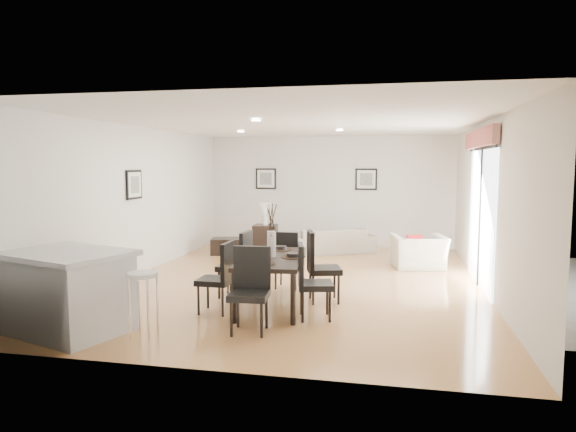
% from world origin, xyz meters
% --- Properties ---
extents(ground, '(8.00, 8.00, 0.00)m').
position_xyz_m(ground, '(0.00, 0.00, 0.00)').
color(ground, '#BE814E').
rests_on(ground, ground).
extents(wall_back, '(6.00, 0.04, 2.70)m').
position_xyz_m(wall_back, '(0.00, 4.00, 1.35)').
color(wall_back, silver).
rests_on(wall_back, ground).
extents(wall_front, '(6.00, 0.04, 2.70)m').
position_xyz_m(wall_front, '(0.00, -4.00, 1.35)').
color(wall_front, silver).
rests_on(wall_front, ground).
extents(wall_left, '(0.04, 8.00, 2.70)m').
position_xyz_m(wall_left, '(-3.00, 0.00, 1.35)').
color(wall_left, silver).
rests_on(wall_left, ground).
extents(wall_right, '(0.04, 8.00, 2.70)m').
position_xyz_m(wall_right, '(3.00, 0.00, 1.35)').
color(wall_right, silver).
rests_on(wall_right, ground).
extents(ceiling, '(6.00, 8.00, 0.02)m').
position_xyz_m(ceiling, '(0.00, 0.00, 2.70)').
color(ceiling, white).
rests_on(ceiling, wall_back).
extents(sofa, '(2.09, 1.51, 0.57)m').
position_xyz_m(sofa, '(0.17, 2.92, 0.28)').
color(sofa, '#9D967F').
rests_on(sofa, ground).
extents(armchair, '(1.13, 1.04, 0.64)m').
position_xyz_m(armchair, '(2.06, 1.53, 0.32)').
color(armchair, beige).
rests_on(armchair, ground).
extents(dining_table, '(1.04, 1.80, 0.72)m').
position_xyz_m(dining_table, '(-0.10, -1.67, 0.65)').
color(dining_table, black).
rests_on(dining_table, ground).
extents(dining_chair_wnear, '(0.44, 0.44, 0.97)m').
position_xyz_m(dining_chair_wnear, '(-0.71, -2.10, 0.54)').
color(dining_chair_wnear, black).
rests_on(dining_chair_wnear, ground).
extents(dining_chair_wfar, '(0.48, 0.48, 1.00)m').
position_xyz_m(dining_chair_wfar, '(-0.71, -1.24, 0.56)').
color(dining_chair_wfar, black).
rests_on(dining_chair_wfar, ground).
extents(dining_chair_enear, '(0.53, 0.53, 0.99)m').
position_xyz_m(dining_chair_enear, '(0.50, -2.12, 0.55)').
color(dining_chair_enear, black).
rests_on(dining_chair_enear, ground).
extents(dining_chair_efar, '(0.58, 0.58, 1.04)m').
position_xyz_m(dining_chair_efar, '(0.50, -1.26, 0.58)').
color(dining_chair_efar, black).
rests_on(dining_chair_efar, ground).
extents(dining_chair_head, '(0.49, 0.49, 1.02)m').
position_xyz_m(dining_chair_head, '(-0.11, -2.73, 0.57)').
color(dining_chair_head, black).
rests_on(dining_chair_head, ground).
extents(dining_chair_foot, '(0.44, 0.44, 0.94)m').
position_xyz_m(dining_chair_foot, '(-0.11, -0.60, 0.52)').
color(dining_chair_foot, black).
rests_on(dining_chair_foot, ground).
extents(vase, '(0.97, 1.49, 0.75)m').
position_xyz_m(vase, '(-0.10, -1.67, 1.03)').
color(vase, white).
rests_on(vase, dining_table).
extents(coffee_table, '(0.98, 0.71, 0.36)m').
position_xyz_m(coffee_table, '(-1.99, 2.33, 0.18)').
color(coffee_table, black).
rests_on(coffee_table, ground).
extents(side_table, '(0.53, 0.53, 0.67)m').
position_xyz_m(side_table, '(-1.23, 2.42, 0.33)').
color(side_table, black).
rests_on(side_table, ground).
extents(table_lamp, '(0.25, 0.25, 0.49)m').
position_xyz_m(table_lamp, '(-1.23, 2.42, 0.98)').
color(table_lamp, white).
rests_on(table_lamp, side_table).
extents(cushion, '(0.31, 0.17, 0.29)m').
position_xyz_m(cushion, '(1.96, 1.44, 0.51)').
color(cushion, '#AB161B').
rests_on(cushion, armchair).
extents(kitchen_island, '(1.67, 1.46, 0.98)m').
position_xyz_m(kitchen_island, '(-2.23, -3.23, 0.50)').
color(kitchen_island, silver).
rests_on(kitchen_island, ground).
extents(bar_stool, '(0.35, 0.35, 0.77)m').
position_xyz_m(bar_stool, '(-1.26, -3.23, 0.66)').
color(bar_stool, silver).
rests_on(bar_stool, ground).
extents(framed_print_back_left, '(0.52, 0.04, 0.52)m').
position_xyz_m(framed_print_back_left, '(-1.60, 3.97, 1.65)').
color(framed_print_back_left, black).
rests_on(framed_print_back_left, wall_back).
extents(framed_print_back_right, '(0.52, 0.04, 0.52)m').
position_xyz_m(framed_print_back_right, '(0.90, 3.97, 1.65)').
color(framed_print_back_right, black).
rests_on(framed_print_back_right, wall_back).
extents(framed_print_left_wall, '(0.04, 0.52, 0.52)m').
position_xyz_m(framed_print_left_wall, '(-2.97, -0.20, 1.65)').
color(framed_print_left_wall, black).
rests_on(framed_print_left_wall, wall_left).
extents(sliding_door, '(0.12, 2.70, 2.57)m').
position_xyz_m(sliding_door, '(2.96, 0.30, 1.66)').
color(sliding_door, white).
rests_on(sliding_door, wall_right).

